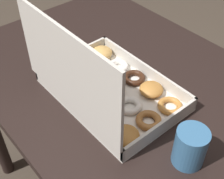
# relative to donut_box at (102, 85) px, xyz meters

# --- Properties ---
(dining_table) EXTENTS (1.11, 0.75, 0.75)m
(dining_table) POSITION_rel_donut_box_xyz_m (0.00, -0.10, -0.16)
(dining_table) COLOR black
(dining_table) RESTS_ON ground_plane
(donut_box) EXTENTS (0.40, 0.28, 0.28)m
(donut_box) POSITION_rel_donut_box_xyz_m (0.00, 0.00, 0.00)
(donut_box) COLOR silver
(donut_box) RESTS_ON dining_table
(coffee_mug) EXTENTS (0.08, 0.08, 0.10)m
(coffee_mug) POSITION_rel_donut_box_xyz_m (-0.30, -0.02, 0.01)
(coffee_mug) COLOR teal
(coffee_mug) RESTS_ON dining_table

